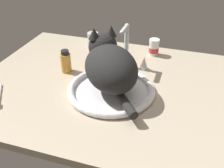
% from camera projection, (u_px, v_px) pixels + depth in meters
% --- Properties ---
extents(countertop, '(1.16, 0.84, 0.03)m').
position_uv_depth(countertop, '(115.00, 88.00, 1.11)').
color(countertop, '#B7A88E').
rests_on(countertop, ground).
extents(sink_basin, '(0.35, 0.35, 0.03)m').
position_uv_depth(sink_basin, '(112.00, 90.00, 1.05)').
color(sink_basin, white).
rests_on(sink_basin, countertop).
extents(faucet, '(0.19, 0.11, 0.21)m').
position_uv_depth(faucet, '(127.00, 51.00, 1.18)').
color(faucet, silver).
rests_on(faucet, countertop).
extents(cat, '(0.31, 0.34, 0.21)m').
position_uv_depth(cat, '(110.00, 64.00, 1.01)').
color(cat, black).
rests_on(cat, sink_basin).
extents(metal_jar, '(0.06, 0.06, 0.07)m').
position_uv_depth(metal_jar, '(93.00, 39.00, 1.41)').
color(metal_jar, '#B2B5BA').
rests_on(metal_jar, countertop).
extents(amber_bottle, '(0.05, 0.05, 0.10)m').
position_uv_depth(amber_bottle, '(66.00, 62.00, 1.17)').
color(amber_bottle, gold).
rests_on(amber_bottle, countertop).
extents(pill_bottle, '(0.05, 0.05, 0.08)m').
position_uv_depth(pill_bottle, '(154.00, 48.00, 1.31)').
color(pill_bottle, white).
rests_on(pill_bottle, countertop).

